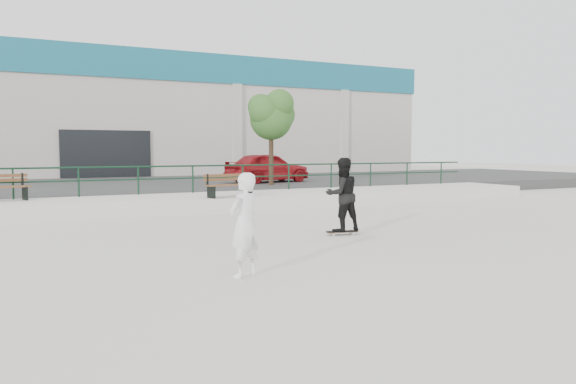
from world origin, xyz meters
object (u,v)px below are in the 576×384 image
skateboard (342,232)px  standing_skater (342,195)px  tree (272,114)px  red_car (267,167)px  bench_right (229,185)px  seated_skater (244,225)px

skateboard → standing_skater: 0.93m
tree → red_car: (0.74, 2.06, -2.47)m
bench_right → red_car: bearing=45.9°
bench_right → red_car: red_car is taller
seated_skater → bench_right: bearing=-135.3°
skateboard → seated_skater: seated_skater is taller
tree → skateboard: tree is taller
red_car → skateboard: bearing=152.4°
bench_right → skateboard: size_ratio=2.23×
red_car → skateboard: 13.90m
tree → red_car: size_ratio=1.00×
bench_right → tree: size_ratio=0.42×
skateboard → red_car: bearing=84.0°
red_car → skateboard: red_car is taller
tree → skateboard: bearing=-106.6°
skateboard → standing_skater: bearing=146.1°
red_car → standing_skater: 13.85m
bench_right → red_car: 8.57m
standing_skater → tree: bearing=-103.6°
bench_right → red_car: (4.73, 7.14, 0.33)m
tree → seated_skater: size_ratio=2.45×
skateboard → seated_skater: bearing=-130.1°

